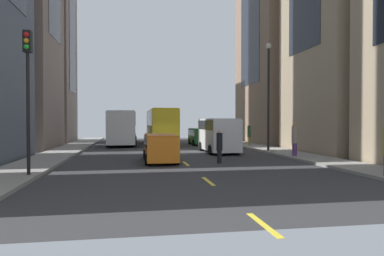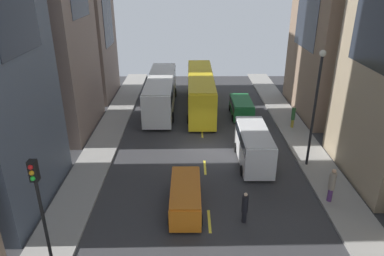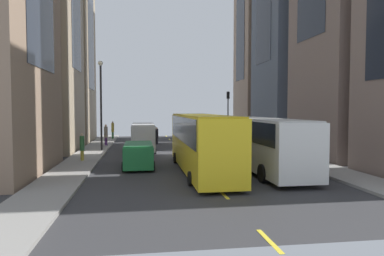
% 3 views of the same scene
% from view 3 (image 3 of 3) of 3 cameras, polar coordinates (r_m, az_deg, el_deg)
% --- Properties ---
extents(ground_plane, '(42.78, 42.78, 0.00)m').
position_cam_3_polar(ground_plane, '(31.57, -1.32, -4.15)').
color(ground_plane, '#333335').
extents(sidewalk_west, '(2.57, 44.00, 0.15)m').
position_cam_3_polar(sidewalk_west, '(33.52, 12.60, -3.67)').
color(sidewalk_west, gray).
rests_on(sidewalk_west, ground).
extents(sidewalk_east, '(2.57, 44.00, 0.15)m').
position_cam_3_polar(sidewalk_east, '(31.62, -16.09, -4.12)').
color(sidewalk_east, gray).
rests_on(sidewalk_east, ground).
extents(lane_stripe_0, '(0.16, 2.00, 0.01)m').
position_cam_3_polar(lane_stripe_0, '(52.37, -4.12, -1.29)').
color(lane_stripe_0, yellow).
rests_on(lane_stripe_0, ground).
extents(lane_stripe_1, '(0.16, 2.00, 0.01)m').
position_cam_3_polar(lane_stripe_1, '(46.41, -3.58, -1.84)').
color(lane_stripe_1, yellow).
rests_on(lane_stripe_1, ground).
extents(lane_stripe_2, '(0.16, 2.00, 0.01)m').
position_cam_3_polar(lane_stripe_2, '(40.46, -2.87, -2.56)').
color(lane_stripe_2, yellow).
rests_on(lane_stripe_2, ground).
extents(lane_stripe_3, '(0.16, 2.00, 0.01)m').
position_cam_3_polar(lane_stripe_3, '(34.52, -1.92, -3.52)').
color(lane_stripe_3, yellow).
rests_on(lane_stripe_3, ground).
extents(lane_stripe_4, '(0.16, 2.00, 0.01)m').
position_cam_3_polar(lane_stripe_4, '(28.62, -0.58, -4.88)').
color(lane_stripe_4, yellow).
rests_on(lane_stripe_4, ground).
extents(lane_stripe_5, '(0.16, 2.00, 0.01)m').
position_cam_3_polar(lane_stripe_5, '(22.76, 1.47, -6.94)').
color(lane_stripe_5, yellow).
rests_on(lane_stripe_5, ground).
extents(lane_stripe_6, '(0.16, 2.00, 0.01)m').
position_cam_3_polar(lane_stripe_6, '(17.00, 4.97, -10.39)').
color(lane_stripe_6, yellow).
rests_on(lane_stripe_6, ground).
extents(lane_stripe_7, '(0.16, 2.00, 0.01)m').
position_cam_3_polar(lane_stripe_7, '(11.48, 12.19, -17.12)').
color(lane_stripe_7, yellow).
rests_on(lane_stripe_7, ground).
extents(building_west_0, '(9.99, 7.03, 34.66)m').
position_cam_3_polar(building_west_0, '(52.18, 13.22, 17.82)').
color(building_west_0, '#937760').
rests_on(building_west_0, ground).
extents(building_east_0, '(8.46, 9.12, 28.19)m').
position_cam_3_polar(building_east_0, '(47.49, -20.98, 15.18)').
color(building_east_0, tan).
rests_on(building_east_0, ground).
extents(city_bus_white, '(2.81, 11.96, 3.35)m').
position_cam_3_polar(city_bus_white, '(23.44, 11.09, -1.77)').
color(city_bus_white, silver).
rests_on(city_bus_white, ground).
extents(streetcar_yellow, '(2.70, 12.72, 3.59)m').
position_cam_3_polar(streetcar_yellow, '(22.37, 1.46, -1.65)').
color(streetcar_yellow, yellow).
rests_on(streetcar_yellow, ground).
extents(delivery_van_white, '(2.25, 5.69, 2.58)m').
position_cam_3_polar(delivery_van_white, '(33.48, -7.79, -1.16)').
color(delivery_van_white, white).
rests_on(delivery_van_white, ground).
extents(car_orange_0, '(1.89, 4.61, 1.61)m').
position_cam_3_polar(car_orange_0, '(39.39, -0.78, -1.33)').
color(car_orange_0, orange).
rests_on(car_orange_0, ground).
extents(car_green_1, '(2.07, 4.30, 1.65)m').
position_cam_3_polar(car_green_1, '(24.33, -8.51, -4.02)').
color(car_green_1, '#1E7238').
rests_on(car_green_1, ground).
extents(pedestrian_waiting_curb, '(0.39, 0.39, 2.19)m').
position_cam_3_polar(pedestrian_waiting_curb, '(38.62, -13.52, -0.97)').
color(pedestrian_waiting_curb, '#593372').
rests_on(pedestrian_waiting_curb, ground).
extents(pedestrian_crossing_near, '(0.35, 0.35, 2.21)m').
position_cam_3_polar(pedestrian_crossing_near, '(47.10, -12.48, -0.23)').
color(pedestrian_crossing_near, '#336B38').
rests_on(pedestrian_crossing_near, ground).
extents(pedestrian_walking_far, '(0.33, 0.33, 2.02)m').
position_cam_3_polar(pedestrian_walking_far, '(27.71, -17.06, -2.76)').
color(pedestrian_walking_far, gold).
rests_on(pedestrian_walking_far, ground).
extents(pedestrian_crossing_mid, '(0.35, 0.35, 1.92)m').
position_cam_3_polar(pedestrian_crossing_mid, '(40.29, -5.62, -1.16)').
color(pedestrian_crossing_mid, black).
rests_on(pedestrian_crossing_mid, ground).
extents(traffic_light_near_corner, '(0.32, 0.44, 5.98)m').
position_cam_3_polar(traffic_light_near_corner, '(45.47, 5.73, 3.46)').
color(traffic_light_near_corner, black).
rests_on(traffic_light_near_corner, ground).
extents(streetlamp_near, '(0.44, 0.44, 8.20)m').
position_cam_3_polar(streetlamp_near, '(34.11, -14.27, 4.84)').
color(streetlamp_near, black).
rests_on(streetlamp_near, ground).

